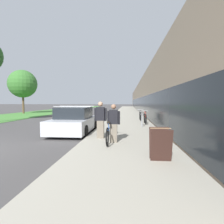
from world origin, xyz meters
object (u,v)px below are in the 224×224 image
(cruiser_bike_nearest, at_px, (145,118))
(parked_sedan_curbside, at_px, (74,121))
(tandem_bicycle, at_px, (110,131))
(person_bystander, at_px, (100,120))
(person_rider, at_px, (114,123))
(bike_rack_hoop, at_px, (142,119))
(cruiser_bike_middle, at_px, (140,116))
(sandwich_board_sign, at_px, (160,144))
(street_tree_far, at_px, (23,84))

(cruiser_bike_nearest, relative_size, parked_sedan_curbside, 0.44)
(tandem_bicycle, bearing_deg, person_bystander, 140.53)
(tandem_bicycle, xyz_separation_m, person_rider, (0.17, -0.36, 0.39))
(bike_rack_hoop, xyz_separation_m, cruiser_bike_middle, (0.16, 3.77, -0.12))
(cruiser_bike_nearest, xyz_separation_m, sandwich_board_sign, (-0.37, -8.01, 0.06))
(cruiser_bike_middle, height_order, parked_sedan_curbside, parked_sedan_curbside)
(sandwich_board_sign, bearing_deg, tandem_bicycle, 124.62)
(person_rider, distance_m, bike_rack_hoop, 4.79)
(person_bystander, relative_size, parked_sedan_curbside, 0.40)
(cruiser_bike_middle, distance_m, parked_sedan_curbside, 7.06)
(tandem_bicycle, bearing_deg, parked_sedan_curbside, 135.68)
(tandem_bicycle, height_order, person_bystander, person_bystander)
(bike_rack_hoop, height_order, street_tree_far, street_tree_far)
(person_bystander, bearing_deg, cruiser_bike_nearest, 64.71)
(bike_rack_hoop, relative_size, cruiser_bike_nearest, 0.48)
(person_rider, relative_size, cruiser_bike_nearest, 0.87)
(tandem_bicycle, bearing_deg, sandwich_board_sign, -55.38)
(person_rider, distance_m, street_tree_far, 22.71)
(tandem_bicycle, xyz_separation_m, person_bystander, (-0.47, 0.39, 0.44))
(cruiser_bike_middle, height_order, street_tree_far, street_tree_far)
(person_rider, distance_m, cruiser_bike_middle, 8.49)
(cruiser_bike_nearest, bearing_deg, bike_rack_hoop, -103.44)
(person_bystander, bearing_deg, cruiser_bike_middle, 73.17)
(person_bystander, xyz_separation_m, street_tree_far, (-13.88, 16.37, 3.35))
(cruiser_bike_nearest, distance_m, cruiser_bike_middle, 2.32)
(parked_sedan_curbside, distance_m, street_tree_far, 19.33)
(cruiser_bike_middle, relative_size, sandwich_board_sign, 1.91)
(cruiser_bike_nearest, distance_m, sandwich_board_sign, 8.02)
(sandwich_board_sign, bearing_deg, parked_sedan_curbside, 130.34)
(parked_sedan_curbside, bearing_deg, cruiser_bike_nearest, 39.45)
(bike_rack_hoop, relative_size, sandwich_board_sign, 0.94)
(cruiser_bike_nearest, distance_m, parked_sedan_curbside, 5.47)
(cruiser_bike_nearest, relative_size, sandwich_board_sign, 1.95)
(tandem_bicycle, distance_m, street_tree_far, 22.39)
(bike_rack_hoop, bearing_deg, parked_sedan_curbside, -152.48)
(tandem_bicycle, relative_size, bike_rack_hoop, 3.30)
(sandwich_board_sign, bearing_deg, cruiser_bike_nearest, 87.38)
(tandem_bicycle, distance_m, person_rider, 0.56)
(person_rider, relative_size, sandwich_board_sign, 1.69)
(bike_rack_hoop, distance_m, cruiser_bike_middle, 3.78)
(tandem_bicycle, relative_size, person_rider, 1.83)
(cruiser_bike_middle, bearing_deg, parked_sedan_curbside, -124.84)
(person_bystander, bearing_deg, tandem_bicycle, -39.47)
(tandem_bicycle, xyz_separation_m, cruiser_bike_nearest, (2.01, 5.64, 0.02))
(person_rider, bearing_deg, street_tree_far, 130.32)
(person_rider, xyz_separation_m, bike_rack_hoop, (1.49, 4.55, -0.25))
(person_bystander, distance_m, parked_sedan_curbside, 2.50)
(bike_rack_hoop, xyz_separation_m, cruiser_bike_nearest, (0.35, 1.45, -0.12))
(tandem_bicycle, distance_m, person_bystander, 0.76)
(bike_rack_hoop, bearing_deg, street_tree_far, 141.86)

